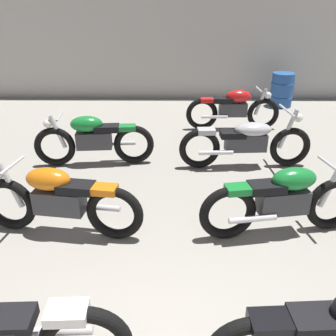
% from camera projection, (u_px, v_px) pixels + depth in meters
% --- Properties ---
extents(back_wall, '(12.55, 0.24, 3.60)m').
position_uv_depth(back_wall, '(170.00, 30.00, 9.53)').
color(back_wall, '#BCBAB7').
rests_on(back_wall, ground).
extents(motorcycle_left_row_1, '(1.97, 0.51, 0.88)m').
position_uv_depth(motorcycle_left_row_1, '(59.00, 199.00, 4.14)').
color(motorcycle_left_row_1, black).
rests_on(motorcycle_left_row_1, ground).
extents(motorcycle_left_row_2, '(1.97, 0.51, 0.88)m').
position_uv_depth(motorcycle_left_row_2, '(93.00, 139.00, 5.94)').
color(motorcycle_left_row_2, black).
rests_on(motorcycle_left_row_2, ground).
extents(motorcycle_right_row_1, '(1.96, 0.60, 0.88)m').
position_uv_depth(motorcycle_right_row_1, '(284.00, 199.00, 4.15)').
color(motorcycle_right_row_1, black).
rests_on(motorcycle_right_row_1, ground).
extents(motorcycle_right_row_2, '(2.17, 0.68, 0.97)m').
position_uv_depth(motorcycle_right_row_2, '(247.00, 141.00, 5.85)').
color(motorcycle_right_row_2, black).
rests_on(motorcycle_right_row_2, ground).
extents(motorcycle_right_row_3, '(1.97, 0.48, 0.88)m').
position_uv_depth(motorcycle_right_row_3, '(233.00, 108.00, 7.58)').
color(motorcycle_right_row_3, black).
rests_on(motorcycle_right_row_3, ground).
extents(oil_drum, '(0.59, 0.59, 0.85)m').
position_uv_depth(oil_drum, '(282.00, 90.00, 9.26)').
color(oil_drum, '#23519E').
rests_on(oil_drum, ground).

